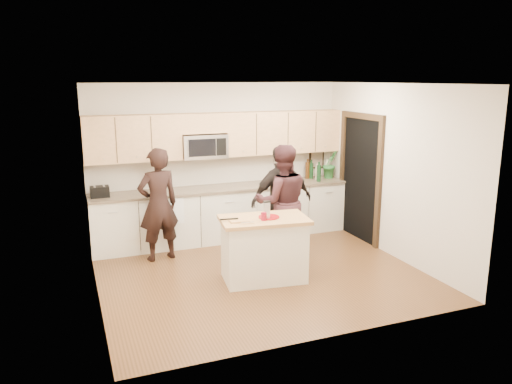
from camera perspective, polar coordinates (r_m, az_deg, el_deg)
name	(u,v)px	position (r m, az deg, el deg)	size (l,w,h in m)	color
floor	(260,273)	(7.37, 0.41, -9.20)	(4.50, 4.50, 0.00)	brown
room_shell	(260,155)	(6.91, 0.43, 4.22)	(4.52, 4.02, 2.71)	beige
back_cabinetry	(224,213)	(8.73, -3.67, -2.41)	(4.50, 0.66, 0.94)	silver
upper_cabinetry	(222,134)	(8.62, -3.89, 6.67)	(4.50, 0.33, 0.75)	tan
microwave	(204,146)	(8.51, -6.01, 5.25)	(0.76, 0.41, 0.40)	silver
doorway	(360,174)	(8.81, 11.83, 2.06)	(0.06, 1.25, 2.20)	black
framed_picture	(317,158)	(9.57, 6.93, 3.83)	(0.30, 0.03, 0.38)	black
dish_towel	(172,202)	(8.24, -9.62, -1.13)	(0.34, 0.60, 0.48)	white
island	(264,249)	(6.98, 0.91, -6.50)	(1.28, 0.85, 0.90)	silver
red_plate	(269,217)	(6.87, 1.49, -2.87)	(0.29, 0.29, 0.02)	maroon
box_grater	(267,209)	(6.77, 1.24, -1.97)	(0.09, 0.06, 0.23)	silver
drink_glass	(264,216)	(6.72, 0.90, -2.80)	(0.08, 0.08, 0.11)	maroon
cutting_board	(239,221)	(6.68, -1.91, -3.31)	(0.26, 0.17, 0.02)	#B67C4B
tongs	(229,219)	(6.71, -3.09, -3.10)	(0.25, 0.03, 0.02)	black
knife	(247,222)	(6.56, -0.98, -3.48)	(0.18, 0.02, 0.01)	silver
toaster	(100,192)	(8.22, -17.44, 0.03)	(0.29, 0.21, 0.18)	black
bottle_cluster	(316,170)	(9.33, 6.89, 2.56)	(0.50, 0.41, 0.37)	#391E0A
orchid	(330,164)	(9.43, 8.48, 3.18)	(0.29, 0.23, 0.53)	#2D7233
woman_left	(158,205)	(7.79, -11.10, -1.43)	(0.64, 0.42, 1.76)	black
woman_center	(282,202)	(7.76, 2.98, -1.13)	(0.87, 0.68, 1.79)	#32191B
woman_right	(282,201)	(7.91, 2.94, -0.99)	(1.03, 0.43, 1.75)	black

